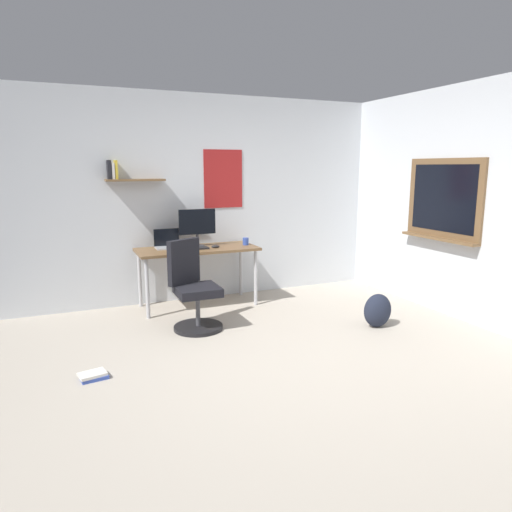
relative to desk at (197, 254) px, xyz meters
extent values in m
plane|color=#ADA393|center=(0.18, -2.06, -0.66)|extent=(5.20, 5.20, 0.00)
cube|color=silver|center=(0.18, 0.39, 0.64)|extent=(5.00, 0.10, 2.60)
cube|color=brown|center=(-0.66, 0.24, 0.89)|extent=(0.68, 0.20, 0.02)
cube|color=#A51E1E|center=(0.47, 0.34, 0.89)|extent=(0.52, 0.01, 0.74)
cube|color=black|center=(-0.95, 0.27, 1.01)|extent=(0.04, 0.14, 0.22)
cube|color=silver|center=(-0.91, 0.27, 1.00)|extent=(0.03, 0.14, 0.18)
cube|color=gold|center=(-0.88, 0.27, 1.01)|extent=(0.03, 0.14, 0.22)
cube|color=silver|center=(2.63, -2.06, 0.64)|extent=(0.10, 5.00, 2.60)
cube|color=brown|center=(2.56, -1.34, 0.69)|extent=(0.04, 1.10, 0.90)
cube|color=black|center=(2.55, -1.34, 0.69)|extent=(0.01, 0.94, 0.76)
cube|color=brown|center=(2.52, -1.34, 0.23)|extent=(0.12, 1.10, 0.03)
cube|color=brown|center=(0.00, 0.00, 0.06)|extent=(1.45, 0.63, 0.03)
cylinder|color=#B7B7BC|center=(-0.67, -0.25, -0.31)|extent=(0.04, 0.04, 0.70)
cylinder|color=#B7B7BC|center=(0.67, -0.25, -0.31)|extent=(0.04, 0.04, 0.70)
cylinder|color=#B7B7BC|center=(-0.67, 0.25, -0.31)|extent=(0.04, 0.04, 0.70)
cylinder|color=#B7B7BC|center=(0.67, 0.25, -0.31)|extent=(0.04, 0.04, 0.70)
cylinder|color=black|center=(-0.25, -0.83, -0.64)|extent=(0.52, 0.52, 0.04)
cylinder|color=#4C4C51|center=(-0.25, -0.83, -0.45)|extent=(0.05, 0.05, 0.34)
cube|color=black|center=(-0.25, -0.83, -0.23)|extent=(0.44, 0.44, 0.09)
cube|color=black|center=(-0.34, -0.65, 0.05)|extent=(0.39, 0.25, 0.48)
cube|color=#ADAFB5|center=(-0.33, 0.11, 0.08)|extent=(0.31, 0.21, 0.02)
cube|color=black|center=(-0.33, 0.21, 0.20)|extent=(0.31, 0.01, 0.21)
cylinder|color=#38383D|center=(0.04, 0.11, 0.08)|extent=(0.17, 0.17, 0.01)
cylinder|color=#38383D|center=(0.04, 0.11, 0.16)|extent=(0.03, 0.03, 0.14)
cube|color=black|center=(0.04, 0.10, 0.38)|extent=(0.46, 0.02, 0.31)
cube|color=black|center=(-0.07, -0.08, 0.08)|extent=(0.37, 0.13, 0.02)
ellipsoid|color=#262628|center=(0.21, -0.08, 0.09)|extent=(0.10, 0.06, 0.03)
cylinder|color=#334CA5|center=(0.63, -0.03, 0.12)|extent=(0.08, 0.08, 0.09)
ellipsoid|color=#1E2333|center=(1.55, -1.52, -0.47)|extent=(0.32, 0.22, 0.36)
cube|color=#3851B2|center=(-1.36, -1.63, -0.64)|extent=(0.23, 0.18, 0.03)
cube|color=silver|center=(-1.37, -1.63, -0.62)|extent=(0.24, 0.19, 0.02)
camera|label=1|loc=(-1.55, -5.41, 1.04)|focal=32.62mm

